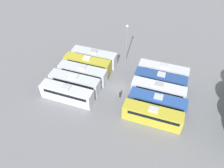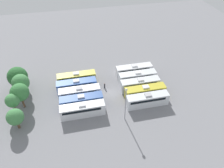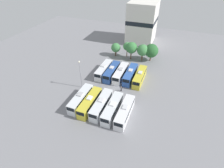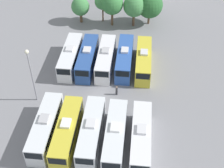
{
  "view_description": "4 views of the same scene",
  "coord_description": "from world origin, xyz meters",
  "px_view_note": "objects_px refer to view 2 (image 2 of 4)",
  "views": [
    {
      "loc": [
        31.05,
        9.31,
        31.66
      ],
      "look_at": [
        0.93,
        -1.15,
        1.52
      ],
      "focal_mm": 35.0,
      "sensor_mm": 36.0,
      "label": 1
    },
    {
      "loc": [
        -42.34,
        9.0,
        38.31
      ],
      "look_at": [
        0.57,
        -0.59,
        2.52
      ],
      "focal_mm": 35.0,
      "sensor_mm": 36.0,
      "label": 2
    },
    {
      "loc": [
        14.23,
        -38.38,
        33.02
      ],
      "look_at": [
        0.04,
        -0.6,
        3.19
      ],
      "focal_mm": 28.0,
      "sensor_mm": 36.0,
      "label": 3
    },
    {
      "loc": [
        5.32,
        -34.09,
        33.25
      ],
      "look_at": [
        1.75,
        0.28,
        2.78
      ],
      "focal_mm": 50.0,
      "sensor_mm": 36.0,
      "label": 4
    }
  ],
  "objects_px": {
    "bus_4": "(134,70)",
    "bus_5": "(82,110)",
    "bus_8": "(77,85)",
    "light_pole": "(126,100)",
    "bus_9": "(77,78)",
    "tree_3": "(21,83)",
    "bus_1": "(145,92)",
    "tree_2": "(20,92)",
    "bus_3": "(137,77)",
    "tree_4": "(18,77)",
    "bus_6": "(81,101)",
    "bus_7": "(79,93)",
    "bus_2": "(140,84)",
    "tree_0": "(15,117)",
    "bus_0": "(147,100)",
    "tree_1": "(12,101)",
    "worker_person": "(105,86)"
  },
  "relations": [
    {
      "from": "bus_2",
      "to": "tree_3",
      "type": "relative_size",
      "value": 1.6
    },
    {
      "from": "bus_1",
      "to": "bus_8",
      "type": "bearing_deg",
      "value": 69.41
    },
    {
      "from": "worker_person",
      "to": "tree_4",
      "type": "height_order",
      "value": "tree_4"
    },
    {
      "from": "bus_3",
      "to": "tree_3",
      "type": "height_order",
      "value": "tree_3"
    },
    {
      "from": "bus_7",
      "to": "bus_2",
      "type": "bearing_deg",
      "value": -89.94
    },
    {
      "from": "bus_1",
      "to": "tree_3",
      "type": "bearing_deg",
      "value": 76.77
    },
    {
      "from": "bus_9",
      "to": "bus_0",
      "type": "bearing_deg",
      "value": -127.87
    },
    {
      "from": "bus_4",
      "to": "bus_5",
      "type": "bearing_deg",
      "value": 127.57
    },
    {
      "from": "bus_3",
      "to": "tree_4",
      "type": "height_order",
      "value": "tree_4"
    },
    {
      "from": "bus_8",
      "to": "light_pole",
      "type": "xyz_separation_m",
      "value": [
        -12.62,
        -9.79,
        4.42
      ]
    },
    {
      "from": "bus_4",
      "to": "tree_2",
      "type": "relative_size",
      "value": 1.5
    },
    {
      "from": "bus_2",
      "to": "light_pole",
      "type": "height_order",
      "value": "light_pole"
    },
    {
      "from": "bus_1",
      "to": "tree_3",
      "type": "distance_m",
      "value": 31.29
    },
    {
      "from": "bus_2",
      "to": "bus_6",
      "type": "xyz_separation_m",
      "value": [
        -3.12,
        15.93,
        0.0
      ]
    },
    {
      "from": "bus_4",
      "to": "tree_2",
      "type": "xyz_separation_m",
      "value": [
        -6.83,
        30.07,
        3.04
      ]
    },
    {
      "from": "bus_1",
      "to": "bus_2",
      "type": "distance_m",
      "value": 3.17
    },
    {
      "from": "bus_7",
      "to": "bus_8",
      "type": "relative_size",
      "value": 1.0
    },
    {
      "from": "bus_4",
      "to": "bus_5",
      "type": "xyz_separation_m",
      "value": [
        -12.56,
        16.33,
        0.0
      ]
    },
    {
      "from": "bus_5",
      "to": "tree_2",
      "type": "bearing_deg",
      "value": 67.37
    },
    {
      "from": "bus_0",
      "to": "tree_1",
      "type": "height_order",
      "value": "tree_1"
    },
    {
      "from": "bus_4",
      "to": "bus_1",
      "type": "bearing_deg",
      "value": 179.9
    },
    {
      "from": "bus_7",
      "to": "tree_0",
      "type": "xyz_separation_m",
      "value": [
        -6.83,
        14.29,
        1.76
      ]
    },
    {
      "from": "light_pole",
      "to": "bus_7",
      "type": "bearing_deg",
      "value": 44.76
    },
    {
      "from": "bus_3",
      "to": "bus_4",
      "type": "height_order",
      "value": "same"
    },
    {
      "from": "bus_1",
      "to": "bus_9",
      "type": "bearing_deg",
      "value": 60.05
    },
    {
      "from": "bus_0",
      "to": "tree_3",
      "type": "bearing_deg",
      "value": 71.3
    },
    {
      "from": "bus_5",
      "to": "tree_4",
      "type": "xyz_separation_m",
      "value": [
        13.11,
        15.15,
        2.42
      ]
    },
    {
      "from": "bus_8",
      "to": "bus_9",
      "type": "distance_m",
      "value": 3.22
    },
    {
      "from": "worker_person",
      "to": "tree_0",
      "type": "bearing_deg",
      "value": 113.75
    },
    {
      "from": "tree_3",
      "to": "bus_1",
      "type": "bearing_deg",
      "value": -103.23
    },
    {
      "from": "bus_3",
      "to": "bus_9",
      "type": "xyz_separation_m",
      "value": [
        3.19,
        16.5,
        0.0
      ]
    },
    {
      "from": "bus_5",
      "to": "bus_8",
      "type": "bearing_deg",
      "value": 3.04
    },
    {
      "from": "bus_8",
      "to": "tree_4",
      "type": "relative_size",
      "value": 1.55
    },
    {
      "from": "bus_7",
      "to": "light_pole",
      "type": "distance_m",
      "value": 14.02
    },
    {
      "from": "bus_5",
      "to": "tree_3",
      "type": "xyz_separation_m",
      "value": [
        10.04,
        14.04,
        2.64
      ]
    },
    {
      "from": "bus_5",
      "to": "tree_4",
      "type": "height_order",
      "value": "tree_4"
    },
    {
      "from": "light_pole",
      "to": "bus_1",
      "type": "bearing_deg",
      "value": -48.01
    },
    {
      "from": "bus_5",
      "to": "worker_person",
      "type": "bearing_deg",
      "value": -38.85
    },
    {
      "from": "bus_2",
      "to": "worker_person",
      "type": "xyz_separation_m",
      "value": [
        2.5,
        9.1,
        -0.94
      ]
    },
    {
      "from": "bus_1",
      "to": "bus_9",
      "type": "xyz_separation_m",
      "value": [
        9.52,
        16.52,
        0.0
      ]
    },
    {
      "from": "bus_0",
      "to": "bus_3",
      "type": "height_order",
      "value": "same"
    },
    {
      "from": "tree_4",
      "to": "tree_0",
      "type": "bearing_deg",
      "value": -176.73
    },
    {
      "from": "bus_6",
      "to": "bus_2",
      "type": "bearing_deg",
      "value": -78.91
    },
    {
      "from": "bus_4",
      "to": "light_pole",
      "type": "xyz_separation_m",
      "value": [
        -15.96,
        7.02,
        4.42
      ]
    },
    {
      "from": "bus_5",
      "to": "bus_8",
      "type": "height_order",
      "value": "same"
    },
    {
      "from": "bus_6",
      "to": "bus_3",
      "type": "bearing_deg",
      "value": -68.77
    },
    {
      "from": "bus_6",
      "to": "bus_7",
      "type": "bearing_deg",
      "value": 2.5
    },
    {
      "from": "bus_9",
      "to": "light_pole",
      "type": "xyz_separation_m",
      "value": [
        -15.83,
        -9.51,
        4.42
      ]
    },
    {
      "from": "bus_3",
      "to": "bus_5",
      "type": "distance_m",
      "value": 18.73
    },
    {
      "from": "light_pole",
      "to": "tree_4",
      "type": "xyz_separation_m",
      "value": [
        16.51,
        24.45,
        -2.0
      ]
    }
  ]
}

